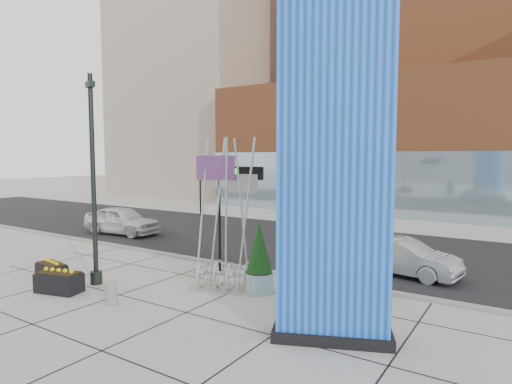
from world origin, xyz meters
The scene contains 19 objects.
ground centered at (0.00, 0.00, 0.00)m, with size 160.00×160.00×0.00m, color #9E9991.
street_asphalt centered at (0.00, 10.00, 0.01)m, with size 80.00×12.00×0.02m, color black.
curb_edge centered at (0.00, 4.00, 0.06)m, with size 80.00×0.30×0.12m, color gray.
tower_podium centered at (1.00, 27.00, 5.50)m, with size 34.00×10.00×11.00m, color #AE5E32.
tower_glass_front centered at (1.00, 22.20, 2.50)m, with size 34.00×0.60×5.00m, color #8CA5B2.
building_beige_left centered at (-26.00, 34.00, 17.00)m, with size 18.00×20.00×34.00m, color tan.
blue_pylon centered at (5.35, -0.29, 4.83)m, with size 3.28×2.38×9.99m.
lamp_post centered at (-3.72, -0.62, 3.10)m, with size 0.51×0.42×7.56m.
public_art_sculpture centered at (0.58, 1.47, 1.40)m, with size 2.59×1.84×5.33m.
concrete_bollard centered at (-1.50, -1.71, 0.35)m, with size 0.36×0.36×0.70m, color gray.
overhead_street_sign centered at (-0.30, 3.25, 3.66)m, with size 2.01×0.46×4.26m.
round_planter_east centered at (4.77, 3.14, 1.15)m, with size 0.97×0.97×2.42m.
round_planter_mid centered at (4.99, 3.60, 1.04)m, with size 0.88×0.88×2.20m.
round_planter_west centered at (1.80, 1.80, 1.17)m, with size 0.99×0.99×2.46m.
box_planter_north centered at (-3.97, -1.92, 0.39)m, with size 1.67×1.12×0.84m.
box_planter_south centered at (-5.60, -1.20, 0.35)m, with size 1.47×0.89×0.76m.
car_white_west centered at (-10.95, 6.56, 0.83)m, with size 1.96×4.87×1.66m, color white.
car_silver_mid centered at (5.37, 6.64, 0.71)m, with size 1.51×4.34×1.43m, color #A2A5AA.
traffic_signal centered at (-12.00, 15.00, 2.30)m, with size 0.15×0.18×4.10m.
Camera 1 is at (9.49, -10.30, 4.67)m, focal length 30.00 mm.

